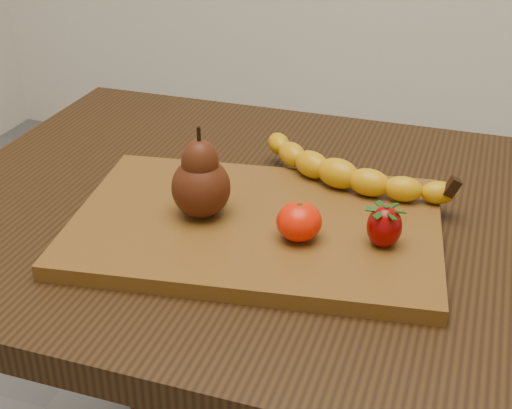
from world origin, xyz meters
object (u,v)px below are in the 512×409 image
(table, at_px, (299,274))
(pear, at_px, (200,172))
(cutting_board, at_px, (256,226))
(mandarin, at_px, (299,221))

(table, distance_m, pear, 0.22)
(cutting_board, bearing_deg, pear, 179.57)
(cutting_board, height_order, pear, pear)
(table, relative_size, mandarin, 18.56)
(mandarin, bearing_deg, pear, 171.82)
(cutting_board, bearing_deg, table, 51.26)
(cutting_board, relative_size, mandarin, 8.35)
(pear, height_order, mandarin, pear)
(table, height_order, mandarin, mandarin)
(mandarin, bearing_deg, table, 103.52)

